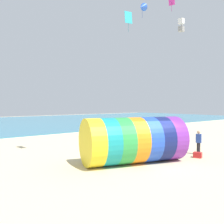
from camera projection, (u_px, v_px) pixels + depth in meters
ground_plane at (151, 164)px, 14.55m from camera, size 120.00×120.00×0.00m
giant_inflatable_tube at (134, 140)px, 14.75m from camera, size 6.54×4.42×2.70m
kite_handler at (199, 142)px, 17.14m from camera, size 0.33×0.41×1.67m
kite_cyan_diamond at (128, 18)px, 24.65m from camera, size 0.84×0.34×2.02m
kite_magenta_diamond at (172, 1)px, 21.66m from camera, size 0.36×0.58×1.32m
kite_blue_delta at (142, 7)px, 28.50m from camera, size 1.32×1.14×1.77m
kite_white_box at (181, 25)px, 20.64m from camera, size 0.44×0.44×1.12m
bystander_near_water at (85, 129)px, 25.76m from camera, size 0.29×0.40×1.79m
bystander_mid_beach at (156, 129)px, 26.75m from camera, size 0.39×0.27×1.60m
bystander_far_left at (159, 130)px, 25.40m from camera, size 0.37×0.24×1.62m
cooler_box at (198, 155)px, 16.15m from camera, size 0.51×0.61×0.36m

